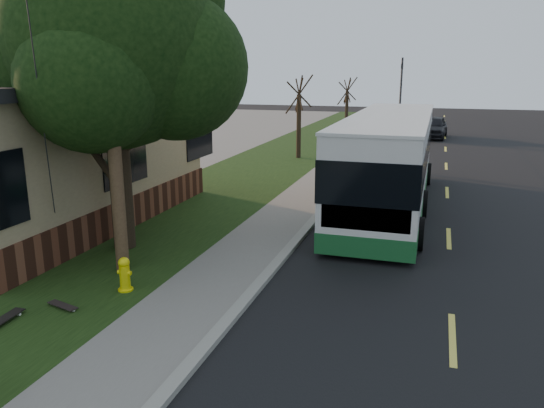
{
  "coord_description": "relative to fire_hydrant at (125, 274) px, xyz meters",
  "views": [
    {
      "loc": [
        3.48,
        -9.04,
        4.62
      ],
      "look_at": [
        -0.17,
        2.65,
        1.5
      ],
      "focal_mm": 35.0,
      "sensor_mm": 36.0,
      "label": 1
    }
  ],
  "objects": [
    {
      "name": "dumpster",
      "position": [
        -6.86,
        9.77,
        0.3
      ],
      "size": [
        1.84,
        1.62,
        1.38
      ],
      "color": "black",
      "rests_on": "building_lot"
    },
    {
      "name": "fire_hydrant",
      "position": [
        0.0,
        0.0,
        0.0
      ],
      "size": [
        0.32,
        0.32,
        0.74
      ],
      "color": "yellow",
      "rests_on": "grass_verge"
    },
    {
      "name": "traffic_signal",
      "position": [
        3.1,
        34.0,
        2.73
      ],
      "size": [
        0.18,
        0.22,
        5.5
      ],
      "color": "#2D2D30",
      "rests_on": "ground"
    },
    {
      "name": "transit_bus",
      "position": [
        4.58,
        9.01,
        1.26
      ],
      "size": [
        2.7,
        11.72,
        3.17
      ],
      "color": "silver",
      "rests_on": "ground"
    },
    {
      "name": "distant_car",
      "position": [
        5.73,
        29.37,
        0.32
      ],
      "size": [
        2.13,
        4.57,
        1.52
      ],
      "primitive_type": "imported",
      "rotation": [
        0.0,
        0.0,
        -0.08
      ],
      "color": "black",
      "rests_on": "ground"
    },
    {
      "name": "bare_tree_near",
      "position": [
        -0.9,
        18.0,
        1.72
      ],
      "size": [
        1.38,
        1.21,
        4.31
      ],
      "color": "black",
      "rests_on": "grass_verge"
    },
    {
      "name": "bare_tree_far",
      "position": [
        -0.4,
        30.0,
        1.57
      ],
      "size": [
        1.38,
        1.21,
        4.03
      ],
      "color": "black",
      "rests_on": "grass_verge"
    },
    {
      "name": "leafy_tree",
      "position": [
        -1.57,
        2.65,
        4.73
      ],
      "size": [
        6.3,
        6.0,
        7.8
      ],
      "color": "black",
      "rests_on": "grass_verge"
    },
    {
      "name": "skateboard_main",
      "position": [
        -1.33,
        -1.97,
        -0.3
      ],
      "size": [
        0.28,
        0.92,
        0.08
      ],
      "color": "black",
      "rests_on": "grass_verge"
    },
    {
      "name": "skateboard_spare",
      "position": [
        -0.7,
        -1.13,
        -0.31
      ],
      "size": [
        0.75,
        0.36,
        0.07
      ],
      "color": "black",
      "rests_on": "grass_verge"
    },
    {
      "name": "grass_verge",
      "position": [
        -1.9,
        10.0,
        -0.4
      ],
      "size": [
        5.0,
        80.0,
        0.07
      ],
      "primitive_type": "cube",
      "color": "black",
      "rests_on": "ground"
    },
    {
      "name": "building_lot",
      "position": [
        -11.9,
        10.0,
        -0.41
      ],
      "size": [
        15.0,
        80.0,
        0.04
      ],
      "primitive_type": "cube",
      "color": "slate",
      "rests_on": "ground"
    },
    {
      "name": "road",
      "position": [
        6.6,
        10.0,
        -0.43
      ],
      "size": [
        8.0,
        80.0,
        0.01
      ],
      "primitive_type": "cube",
      "color": "black",
      "rests_on": "ground"
    },
    {
      "name": "ground",
      "position": [
        2.6,
        0.0,
        -0.43
      ],
      "size": [
        120.0,
        120.0,
        0.0
      ],
      "primitive_type": "plane",
      "color": "black",
      "rests_on": "ground"
    },
    {
      "name": "sidewalk",
      "position": [
        1.6,
        10.0,
        -0.39
      ],
      "size": [
        2.0,
        80.0,
        0.08
      ],
      "primitive_type": "cube",
      "color": "slate",
      "rests_on": "ground"
    },
    {
      "name": "curb",
      "position": [
        2.6,
        10.0,
        -0.37
      ],
      "size": [
        0.25,
        80.0,
        0.12
      ],
      "primitive_type": "cube",
      "color": "gray",
      "rests_on": "ground"
    },
    {
      "name": "utility_pole",
      "position": [
        -0.71,
        0.99,
        4.2
      ],
      "size": [
        2.86,
        3.21,
        9.07
      ],
      "color": "#473321",
      "rests_on": "ground"
    }
  ]
}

